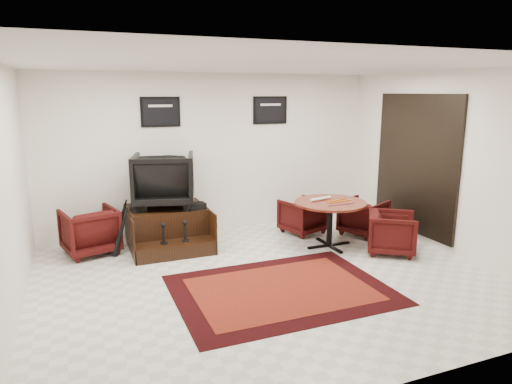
{
  "coord_description": "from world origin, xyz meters",
  "views": [
    {
      "loc": [
        -2.29,
        -5.28,
        2.47
      ],
      "look_at": [
        0.19,
        0.9,
        1.01
      ],
      "focal_mm": 32.0,
      "sensor_mm": 36.0,
      "label": 1
    }
  ],
  "objects_px": {
    "armchair_side": "(90,229)",
    "table_chair_window": "(363,215)",
    "shine_chair": "(164,177)",
    "table_chair_corner": "(392,231)",
    "meeting_table": "(330,207)",
    "table_chair_back": "(303,214)",
    "shine_podium": "(168,228)"
  },
  "relations": [
    {
      "from": "armchair_side",
      "to": "meeting_table",
      "type": "distance_m",
      "value": 3.81
    },
    {
      "from": "table_chair_back",
      "to": "table_chair_window",
      "type": "distance_m",
      "value": 1.07
    },
    {
      "from": "shine_podium",
      "to": "armchair_side",
      "type": "bearing_deg",
      "value": 175.39
    },
    {
      "from": "meeting_table",
      "to": "table_chair_back",
      "type": "distance_m",
      "value": 0.89
    },
    {
      "from": "meeting_table",
      "to": "table_chair_back",
      "type": "relative_size",
      "value": 1.69
    },
    {
      "from": "table_chair_back",
      "to": "table_chair_corner",
      "type": "xyz_separation_m",
      "value": [
        0.81,
        -1.46,
        0.02
      ]
    },
    {
      "from": "table_chair_back",
      "to": "armchair_side",
      "type": "bearing_deg",
      "value": -21.32
    },
    {
      "from": "table_chair_corner",
      "to": "shine_podium",
      "type": "bearing_deg",
      "value": 97.75
    },
    {
      "from": "table_chair_back",
      "to": "shine_podium",
      "type": "bearing_deg",
      "value": -21.27
    },
    {
      "from": "armchair_side",
      "to": "meeting_table",
      "type": "bearing_deg",
      "value": 148.5
    },
    {
      "from": "shine_chair",
      "to": "table_chair_back",
      "type": "distance_m",
      "value": 2.53
    },
    {
      "from": "shine_chair",
      "to": "table_chair_corner",
      "type": "xyz_separation_m",
      "value": [
        3.19,
        -1.78,
        -0.77
      ]
    },
    {
      "from": "shine_chair",
      "to": "table_chair_back",
      "type": "height_order",
      "value": "shine_chair"
    },
    {
      "from": "shine_chair",
      "to": "armchair_side",
      "type": "relative_size",
      "value": 1.23
    },
    {
      "from": "shine_chair",
      "to": "shine_podium",
      "type": "bearing_deg",
      "value": 104.8
    },
    {
      "from": "shine_podium",
      "to": "meeting_table",
      "type": "height_order",
      "value": "meeting_table"
    },
    {
      "from": "shine_chair",
      "to": "table_chair_corner",
      "type": "distance_m",
      "value": 3.73
    },
    {
      "from": "shine_chair",
      "to": "table_chair_window",
      "type": "bearing_deg",
      "value": -178.75
    },
    {
      "from": "table_chair_back",
      "to": "table_chair_corner",
      "type": "relative_size",
      "value": 0.95
    },
    {
      "from": "meeting_table",
      "to": "table_chair_corner",
      "type": "xyz_separation_m",
      "value": [
        0.75,
        -0.63,
        -0.3
      ]
    },
    {
      "from": "shine_podium",
      "to": "table_chair_corner",
      "type": "distance_m",
      "value": 3.59
    },
    {
      "from": "armchair_side",
      "to": "table_chair_window",
      "type": "xyz_separation_m",
      "value": [
        4.53,
        -0.76,
        -0.04
      ]
    },
    {
      "from": "shine_podium",
      "to": "table_chair_window",
      "type": "height_order",
      "value": "table_chair_window"
    },
    {
      "from": "meeting_table",
      "to": "shine_podium",
      "type": "bearing_deg",
      "value": 157.4
    },
    {
      "from": "table_chair_back",
      "to": "table_chair_corner",
      "type": "bearing_deg",
      "value": 102.19
    },
    {
      "from": "table_chair_corner",
      "to": "shine_chair",
      "type": "bearing_deg",
      "value": 95.86
    },
    {
      "from": "shine_chair",
      "to": "meeting_table",
      "type": "relative_size",
      "value": 0.85
    },
    {
      "from": "shine_podium",
      "to": "table_chair_back",
      "type": "bearing_deg",
      "value": -4.46
    },
    {
      "from": "shine_chair",
      "to": "armchair_side",
      "type": "distance_m",
      "value": 1.4
    },
    {
      "from": "shine_chair",
      "to": "table_chair_corner",
      "type": "height_order",
      "value": "shine_chair"
    },
    {
      "from": "table_chair_window",
      "to": "table_chair_corner",
      "type": "bearing_deg",
      "value": 145.84
    },
    {
      "from": "shine_podium",
      "to": "shine_chair",
      "type": "xyz_separation_m",
      "value": [
        0.0,
        0.14,
        0.83
      ]
    }
  ]
}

